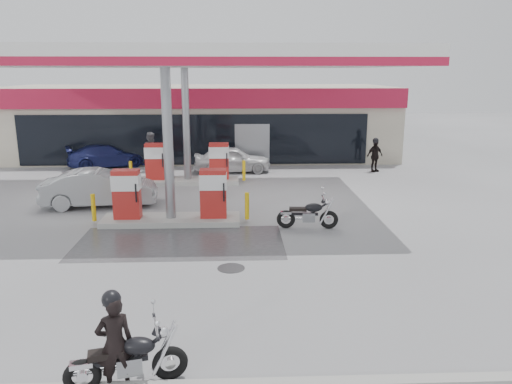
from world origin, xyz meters
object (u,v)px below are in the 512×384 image
pump_island_near (171,202)px  biker_walking (375,156)px  sedan_white (232,159)px  attendant (152,152)px  hatchback_silver (100,188)px  main_motorcycle (129,361)px  biker_main (115,343)px  pump_island_far (188,167)px  parked_car_left (108,156)px  parked_motorcycle (309,215)px

pump_island_near → biker_walking: pump_island_near is taller
sedan_white → biker_walking: bearing=-94.6°
attendant → hatchback_silver: (-0.85, -6.60, -0.29)m
biker_walking → main_motorcycle: bearing=-141.7°
biker_main → sedan_white: 17.30m
biker_main → biker_walking: biker_walking is taller
pump_island_far → biker_main: size_ratio=3.28×
biker_main → pump_island_near: bearing=-112.6°
biker_main → parked_car_left: bearing=-100.0°
pump_island_near → sedan_white: 8.61m
parked_motorcycle → attendant: 11.57m
pump_island_near → main_motorcycle: bearing=-87.1°
attendant → hatchback_silver: size_ratio=0.47×
main_motorcycle → parked_car_left: bearing=91.1°
parked_motorcycle → hatchback_silver: hatchback_silver is taller
parked_motorcycle → main_motorcycle: bearing=-111.7°
biker_main → hatchback_silver: bearing=-98.4°
pump_island_far → biker_main: (0.25, -14.84, 0.07)m
main_motorcycle → biker_walking: 19.03m
main_motorcycle → sedan_white: size_ratio=0.51×
pump_island_near → parked_car_left: (-4.50, 10.00, -0.12)m
pump_island_near → attendant: 9.03m
biker_walking → parked_car_left: bearing=147.4°
parked_motorcycle → biker_walking: size_ratio=1.23×
sedan_white → parked_motorcycle: bearing=-168.1°
pump_island_far → hatchback_silver: size_ratio=1.25×
pump_island_far → hatchback_silver: (-2.87, -3.80, -0.03)m
main_motorcycle → parked_car_left: size_ratio=0.47×
parked_motorcycle → biker_walking: 10.10m
parked_motorcycle → attendant: (-6.44, 9.60, 0.53)m
pump_island_far → parked_motorcycle: bearing=-56.9°
parked_motorcycle → sedan_white: (-2.47, 9.18, 0.19)m
parked_motorcycle → biker_walking: (4.57, 9.00, 0.35)m
parked_motorcycle → pump_island_near: bearing=174.6°
pump_island_near → biker_main: size_ratio=3.28×
pump_island_near → biker_walking: (9.00, 8.20, 0.08)m
pump_island_near → attendant: size_ratio=2.65×
parked_motorcycle → biker_walking: biker_walking is taller
biker_main → pump_island_far: bearing=-113.2°
parked_car_left → biker_walking: biker_walking is taller
sedan_white → main_motorcycle: bearing=171.8°
main_motorcycle → attendant: bearing=84.3°
main_motorcycle → sedan_white: (1.52, 17.17, 0.20)m
sedan_white → attendant: size_ratio=1.93×
pump_island_near → pump_island_far: bearing=90.0°
parked_motorcycle → parked_car_left: size_ratio=0.48×
main_motorcycle → parked_motorcycle: bearing=49.8°
hatchback_silver → biker_walking: biker_walking is taller
biker_walking → sedan_white: bearing=153.5°
sedan_white → parked_car_left: bearing=72.8°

